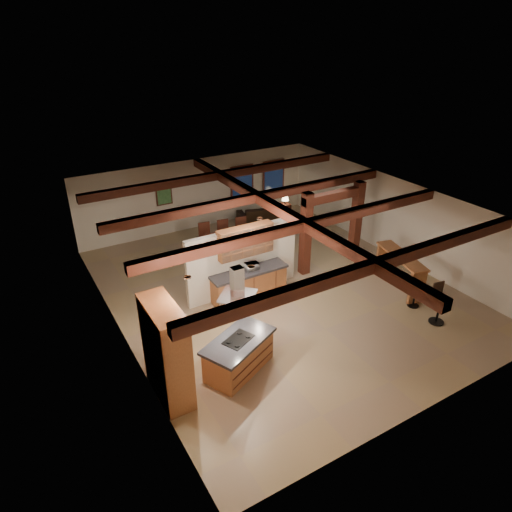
{
  "coord_description": "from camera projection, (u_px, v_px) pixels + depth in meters",
  "views": [
    {
      "loc": [
        -7.04,
        -10.52,
        7.74
      ],
      "look_at": [
        -0.52,
        0.5,
        1.14
      ],
      "focal_mm": 32.0,
      "sensor_mm": 36.0,
      "label": 1
    }
  ],
  "objects": [
    {
      "name": "sofa",
      "position": [
        263.0,
        213.0,
        19.8
      ],
      "size": [
        2.33,
        1.4,
        0.64
      ],
      "primitive_type": "imported",
      "rotation": [
        0.0,
        0.0,
        2.87
      ],
      "color": "black",
      "rests_on": "ground"
    },
    {
      "name": "bar_stool_a",
      "position": [
        439.0,
        303.0,
        12.93
      ],
      "size": [
        0.43,
        0.45,
        1.24
      ],
      "color": "black",
      "rests_on": "ground"
    },
    {
      "name": "dining_chairs",
      "position": [
        227.0,
        240.0,
        16.7
      ],
      "size": [
        2.14,
        2.14,
        1.22
      ],
      "color": "#3A1C0E",
      "rests_on": "ground"
    },
    {
      "name": "partition_wall",
      "position": [
        243.0,
        261.0,
        14.21
      ],
      "size": [
        3.8,
        0.18,
        2.2
      ],
      "primitive_type": "cube",
      "color": "silver",
      "rests_on": "ground"
    },
    {
      "name": "back_counter",
      "position": [
        249.0,
        283.0,
        14.2
      ],
      "size": [
        2.5,
        0.66,
        0.94
      ],
      "color": "#A56035",
      "rests_on": "ground"
    },
    {
      "name": "range_hood",
      "position": [
        238.0,
        310.0,
        10.58
      ],
      "size": [
        1.1,
        1.1,
        1.4
      ],
      "color": "silver",
      "rests_on": "room_walls"
    },
    {
      "name": "dining_table",
      "position": [
        227.0,
        247.0,
        16.84
      ],
      "size": [
        1.84,
        1.03,
        0.64
      ],
      "primitive_type": "imported",
      "rotation": [
        0.0,
        0.0,
        -0.0
      ],
      "color": "#3F1E0F",
      "rests_on": "ground"
    },
    {
      "name": "side_table",
      "position": [
        285.0,
        210.0,
        20.34
      ],
      "size": [
        0.49,
        0.49,
        0.54
      ],
      "primitive_type": "cube",
      "rotation": [
        0.0,
        0.0,
        -0.15
      ],
      "color": "#3A1C0E",
      "rests_on": "ground"
    },
    {
      "name": "pantry_cabinet",
      "position": [
        167.0,
        352.0,
        10.13
      ],
      "size": [
        0.67,
        1.6,
        2.4
      ],
      "color": "#A56035",
      "rests_on": "ground"
    },
    {
      "name": "room_walls",
      "position": [
        279.0,
        240.0,
        13.97
      ],
      "size": [
        12.0,
        12.0,
        12.0
      ],
      "color": "silver",
      "rests_on": "ground"
    },
    {
      "name": "kitchen_island",
      "position": [
        239.0,
        354.0,
        11.18
      ],
      "size": [
        2.12,
        1.7,
        0.93
      ],
      "color": "#A56035",
      "rests_on": "ground"
    },
    {
      "name": "timber_posts",
      "position": [
        332.0,
        219.0,
        15.49
      ],
      "size": [
        2.5,
        0.3,
        2.9
      ],
      "color": "#3A1C0E",
      "rests_on": "ground"
    },
    {
      "name": "recessed_cans",
      "position": [
        235.0,
        251.0,
        10.84
      ],
      "size": [
        3.16,
        2.46,
        0.03
      ],
      "color": "silver",
      "rests_on": "room_walls"
    },
    {
      "name": "table_lamp",
      "position": [
        285.0,
        198.0,
        20.1
      ],
      "size": [
        0.31,
        0.31,
        0.36
      ],
      "color": "black",
      "rests_on": "side_table"
    },
    {
      "name": "bar_counter",
      "position": [
        400.0,
        266.0,
        14.56
      ],
      "size": [
        1.1,
        2.3,
        1.17
      ],
      "color": "#A56035",
      "rests_on": "ground"
    },
    {
      "name": "framed_art",
      "position": [
        164.0,
        195.0,
        17.87
      ],
      "size": [
        0.65,
        0.05,
        0.85
      ],
      "color": "#3A1C0E",
      "rests_on": "room_walls"
    },
    {
      "name": "microwave",
      "position": [
        252.0,
        266.0,
        13.98
      ],
      "size": [
        0.43,
        0.31,
        0.23
      ],
      "primitive_type": "imported",
      "rotation": [
        0.0,
        0.0,
        3.06
      ],
      "color": "silver",
      "rests_on": "back_counter"
    },
    {
      "name": "upper_display_cabinet",
      "position": [
        245.0,
        241.0,
        13.72
      ],
      "size": [
        1.8,
        0.36,
        0.95
      ],
      "color": "#A56035",
      "rests_on": "partition_wall"
    },
    {
      "name": "ground",
      "position": [
        278.0,
        289.0,
        14.78
      ],
      "size": [
        12.0,
        12.0,
        0.0
      ],
      "primitive_type": "plane",
      "color": "tan",
      "rests_on": "ground"
    },
    {
      "name": "bar_stool_b",
      "position": [
        414.0,
        291.0,
        13.72
      ],
      "size": [
        0.38,
        0.39,
        1.01
      ],
      "color": "black",
      "rests_on": "ground"
    },
    {
      "name": "back_windows",
      "position": [
        258.0,
        182.0,
        19.9
      ],
      "size": [
        2.7,
        0.07,
        1.7
      ],
      "color": "#3A1C0E",
      "rests_on": "room_walls"
    },
    {
      "name": "ceiling_beams",
      "position": [
        280.0,
        210.0,
        13.52
      ],
      "size": [
        10.0,
        12.0,
        0.28
      ],
      "color": "#3A1C0E",
      "rests_on": "room_walls"
    }
  ]
}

